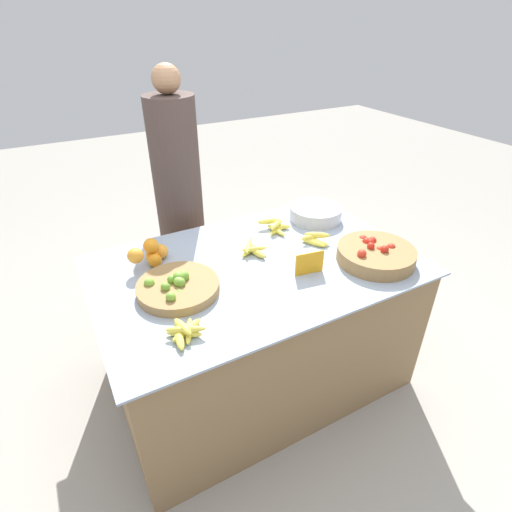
# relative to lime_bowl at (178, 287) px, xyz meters

# --- Properties ---
(ground_plane) EXTENTS (12.00, 12.00, 0.00)m
(ground_plane) POSITION_rel_lime_bowl_xyz_m (0.43, 0.03, -0.82)
(ground_plane) COLOR #A39E93
(market_table) EXTENTS (1.62, 1.05, 0.79)m
(market_table) POSITION_rel_lime_bowl_xyz_m (0.43, 0.03, -0.42)
(market_table) COLOR olive
(market_table) RESTS_ON ground_plane
(lime_bowl) EXTENTS (0.38, 0.38, 0.09)m
(lime_bowl) POSITION_rel_lime_bowl_xyz_m (0.00, 0.00, 0.00)
(lime_bowl) COLOR olive
(lime_bowl) RESTS_ON market_table
(tomato_basket) EXTENTS (0.39, 0.39, 0.11)m
(tomato_basket) POSITION_rel_lime_bowl_xyz_m (0.98, -0.23, 0.01)
(tomato_basket) COLOR olive
(tomato_basket) RESTS_ON market_table
(orange_pile) EXTENTS (0.22, 0.15, 0.13)m
(orange_pile) POSITION_rel_lime_bowl_xyz_m (-0.04, 0.29, 0.03)
(orange_pile) COLOR orange
(orange_pile) RESTS_ON market_table
(metal_bowl) EXTENTS (0.32, 0.32, 0.08)m
(metal_bowl) POSITION_rel_lime_bowl_xyz_m (0.99, 0.31, 0.01)
(metal_bowl) COLOR #B7B7BF
(metal_bowl) RESTS_ON market_table
(price_sign) EXTENTS (0.15, 0.03, 0.12)m
(price_sign) POSITION_rel_lime_bowl_xyz_m (0.61, -0.16, 0.03)
(price_sign) COLOR orange
(price_sign) RESTS_ON market_table
(banana_bunch_front_center) EXTENTS (0.15, 0.19, 0.05)m
(banana_bunch_front_center) POSITION_rel_lime_bowl_xyz_m (0.47, 0.13, -0.01)
(banana_bunch_front_center) COLOR #EFDB4C
(banana_bunch_front_center) RESTS_ON market_table
(banana_bunch_front_left) EXTENTS (0.18, 0.19, 0.06)m
(banana_bunch_front_left) POSITION_rel_lime_bowl_xyz_m (0.70, 0.30, 0.00)
(banana_bunch_front_left) COLOR #EFDB4C
(banana_bunch_front_left) RESTS_ON market_table
(banana_bunch_middle_left) EXTENTS (0.16, 0.14, 0.06)m
(banana_bunch_middle_left) POSITION_rel_lime_bowl_xyz_m (0.82, 0.06, -0.00)
(banana_bunch_middle_left) COLOR #EFDB4C
(banana_bunch_middle_left) RESTS_ON market_table
(banana_bunch_back_center) EXTENTS (0.17, 0.17, 0.06)m
(banana_bunch_back_center) POSITION_rel_lime_bowl_xyz_m (-0.07, -0.29, -0.01)
(banana_bunch_back_center) COLOR #EFDB4C
(banana_bunch_back_center) RESTS_ON market_table
(vendor_person) EXTENTS (0.29, 0.29, 1.66)m
(vendor_person) POSITION_rel_lime_bowl_xyz_m (0.30, 0.83, -0.05)
(vendor_person) COLOR #473833
(vendor_person) RESTS_ON ground_plane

